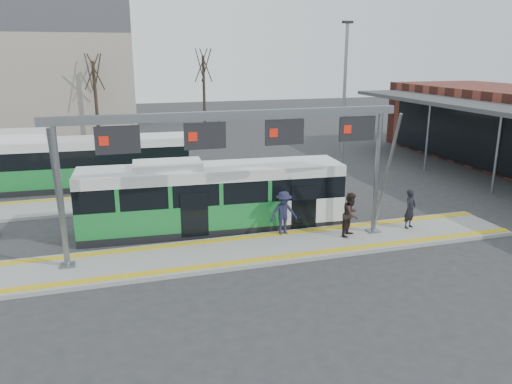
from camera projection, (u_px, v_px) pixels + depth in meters
ground at (248, 252)px, 19.03m from camera, size 120.00×120.00×0.00m
platform_main at (248, 250)px, 19.01m from camera, size 22.00×3.00×0.15m
platform_second at (129, 201)px, 25.25m from camera, size 20.00×3.00×0.15m
tactile_main at (248, 248)px, 18.98m from camera, size 22.00×2.65×0.02m
tactile_second at (128, 194)px, 26.29m from camera, size 20.00×0.35×0.02m
gantry at (237, 140)px, 18.00m from camera, size 13.00×1.68×5.20m
hero_bus at (212, 198)px, 21.22m from camera, size 11.20×3.09×3.04m
bg_bus_green at (87, 163)px, 27.80m from camera, size 11.25×2.88×2.79m
passenger_a at (410, 209)px, 21.04m from camera, size 0.72×0.62×1.66m
passenger_b at (351, 214)px, 20.11m from camera, size 1.11×1.08×1.80m
passenger_c at (284, 213)px, 20.26m from camera, size 1.20×0.73×1.82m
tree_left at (94, 72)px, 42.58m from camera, size 1.40×1.40×7.53m
tree_mid at (203, 66)px, 49.12m from camera, size 1.40×1.40×8.01m
lamp_east at (344, 108)px, 25.23m from camera, size 0.50×0.25×8.83m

